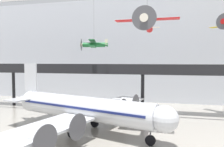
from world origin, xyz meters
TOP-DOWN VIEW (x-y plane):
  - hangar_back_wall at (0.00, 38.76)m, footprint 140.00×3.00m
  - mezzanine_walkway at (0.00, 25.58)m, footprint 110.00×3.20m
  - airliner_silver_main at (-7.44, 12.05)m, footprint 27.82×32.30m
  - suspended_plane_red_highwing at (1.91, 12.09)m, footprint 8.39×6.86m
  - suspended_plane_green_biplane at (-8.66, 21.42)m, footprint 5.35×6.40m

SIDE VIEW (x-z plane):
  - airliner_silver_main at x=-7.44m, z-range -1.50..8.51m
  - mezzanine_walkway at x=0.00m, z-range 3.24..13.02m
  - hangar_back_wall at x=0.00m, z-range 0.00..26.23m
  - suspended_plane_green_biplane at x=-8.66m, z-range 8.73..18.19m
  - suspended_plane_red_highwing at x=1.91m, z-range 11.48..19.23m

